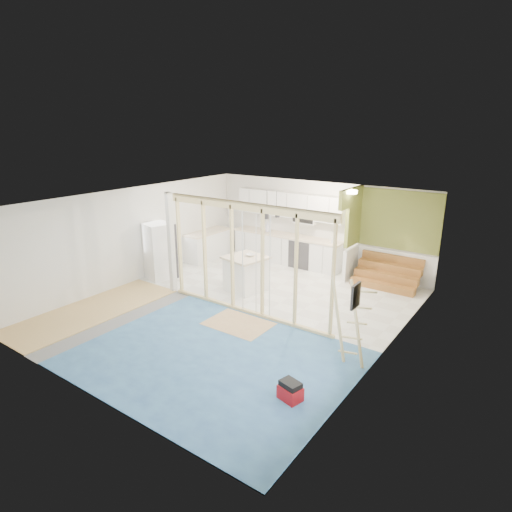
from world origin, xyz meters
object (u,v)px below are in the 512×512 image
Objects in this scene: fridge at (159,251)px; toolbox at (290,391)px; ladder at (350,322)px; island at (246,274)px.

fridge is 3.88× the size of toolbox.
fridge is 0.99× the size of ladder.
toolbox is 0.26× the size of ladder.
island is (2.53, 0.65, -0.34)m from fridge.
toolbox is (5.89, -2.70, -0.64)m from fridge.
fridge reaches higher than island.
ladder is at bearing -15.23° from island.
ladder is (3.64, -1.80, 0.36)m from island.
toolbox is at bearing -9.66° from fridge.
ladder is (0.28, 1.55, 0.67)m from toolbox.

